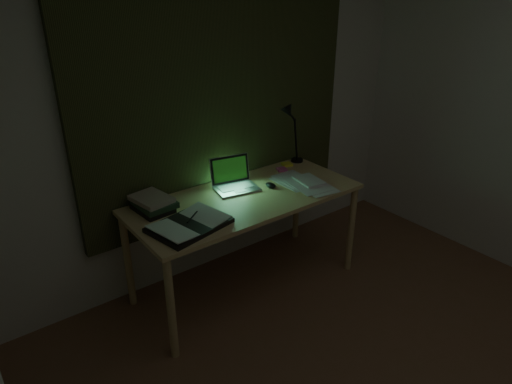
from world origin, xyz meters
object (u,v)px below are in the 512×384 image
book_stack (153,203)px  desk (246,242)px  laptop (237,176)px  desk_lamp (298,130)px  loose_papers (302,182)px  open_textbook (189,224)px

book_stack → desk: bearing=-18.6°
laptop → desk_lamp: bearing=23.3°
book_stack → loose_papers: 1.09m
open_textbook → desk_lamp: desk_lamp is taller
desk_lamp → open_textbook: bearing=-162.5°
laptop → loose_papers: bearing=-12.2°
desk → loose_papers: 0.60m
laptop → desk_lamp: size_ratio=0.64×
book_stack → loose_papers: size_ratio=0.69×
desk → book_stack: size_ratio=6.27×
laptop → book_stack: size_ratio=1.29×
open_textbook → loose_papers: bearing=-7.3°
laptop → loose_papers: size_ratio=0.89×
desk → laptop: bearing=82.7°
open_textbook → desk: bearing=3.3°
desk → desk_lamp: 1.01m
desk → open_textbook: (-0.52, -0.14, 0.39)m
loose_papers → open_textbook: bearing=-175.5°
desk_lamp → book_stack: bearing=-177.6°
book_stack → desk_lamp: (1.33, 0.08, 0.21)m
laptop → open_textbook: size_ratio=0.74×
desk → open_textbook: open_textbook is taller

